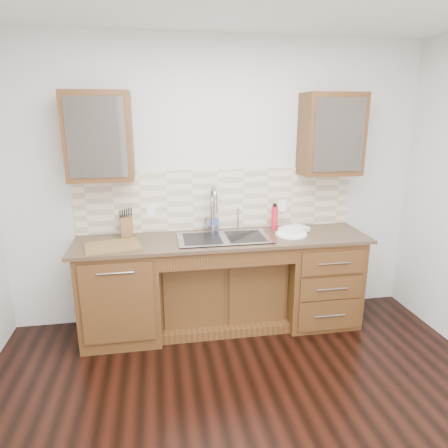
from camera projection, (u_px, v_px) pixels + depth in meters
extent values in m
cube|color=black|center=(261.00, 445.00, 2.57)|extent=(4.00, 3.50, 0.10)
cube|color=silver|center=(217.00, 184.00, 3.90)|extent=(4.00, 0.10, 2.70)
cube|color=#593014|center=(121.00, 292.00, 3.65)|extent=(0.70, 0.62, 0.88)
cube|color=#593014|center=(222.00, 289.00, 3.92)|extent=(1.20, 0.44, 0.70)
cube|color=#593014|center=(317.00, 278.00, 3.96)|extent=(0.70, 0.62, 0.88)
cube|color=#84705B|center=(224.00, 239.00, 3.67)|extent=(2.70, 0.65, 0.03)
cube|color=beige|center=(218.00, 199.00, 3.89)|extent=(2.70, 0.02, 0.59)
cube|color=#9E9EA5|center=(224.00, 247.00, 3.68)|extent=(0.84, 0.46, 0.19)
cylinder|color=#999993|center=(213.00, 212.00, 3.81)|extent=(0.04, 0.04, 0.40)
cylinder|color=#999993|center=(238.00, 218.00, 3.88)|extent=(0.02, 0.02, 0.24)
cube|color=#593014|center=(99.00, 137.00, 3.40)|extent=(0.55, 0.34, 0.75)
cube|color=#593014|center=(331.00, 134.00, 3.74)|extent=(0.55, 0.34, 0.75)
cube|color=white|center=(151.00, 211.00, 3.79)|extent=(0.08, 0.01, 0.12)
cube|color=white|center=(282.00, 206.00, 4.00)|extent=(0.08, 0.01, 0.12)
imported|color=blue|center=(214.00, 222.00, 3.87)|extent=(0.10, 0.10, 0.17)
cylinder|color=red|center=(274.00, 218.00, 3.91)|extent=(0.07, 0.07, 0.23)
cylinder|color=white|center=(291.00, 234.00, 3.75)|extent=(0.34, 0.34, 0.02)
cube|color=silver|center=(294.00, 229.00, 3.82)|extent=(0.31, 0.28, 0.04)
cube|color=#9B5F33|center=(127.00, 226.00, 3.73)|extent=(0.11, 0.17, 0.18)
cube|color=#986647|center=(112.00, 246.00, 3.41)|extent=(0.50, 0.40, 0.02)
imported|color=white|center=(85.00, 142.00, 3.39)|extent=(0.14, 0.14, 0.11)
imported|color=silver|center=(109.00, 142.00, 3.42)|extent=(0.12, 0.12, 0.10)
imported|color=silver|center=(319.00, 140.00, 3.73)|extent=(0.12, 0.12, 0.09)
imported|color=white|center=(343.00, 140.00, 3.77)|extent=(0.12, 0.12, 0.09)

